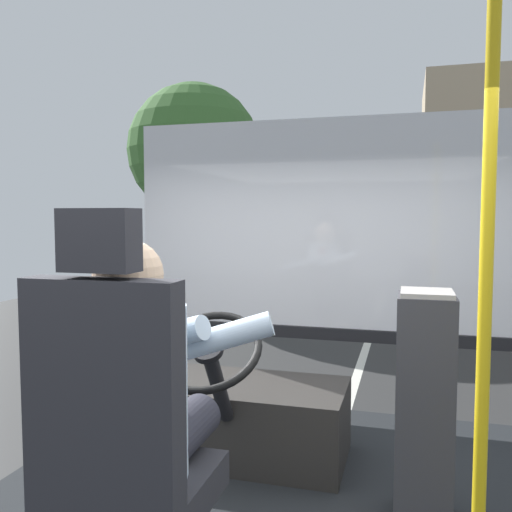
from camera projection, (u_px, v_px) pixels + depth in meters
The scene contains 8 objects.
ground at pixel (374, 324), 10.66m from camera, with size 18.00×44.00×0.06m.
driver_seat at pixel (122, 454), 1.67m from camera, with size 0.48×0.48×1.32m.
bus_driver at pixel (138, 386), 1.76m from camera, with size 0.80×0.57×0.77m.
steering_console at pixel (242, 417), 2.90m from camera, with size 1.10×1.03×0.85m.
handrail_pole at pixel (485, 311), 1.74m from camera, with size 0.04×0.04×1.99m.
fare_box at pixel (424, 407), 2.28m from camera, with size 0.23×0.27×0.99m.
windshield_panel at pixel (314, 254), 3.63m from camera, with size 2.50×0.08×1.48m.
street_tree at pixel (194, 152), 12.06m from camera, with size 2.96×2.96×5.05m.
Camera 1 is at (0.61, -1.97, 2.10)m, focal length 37.80 mm.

